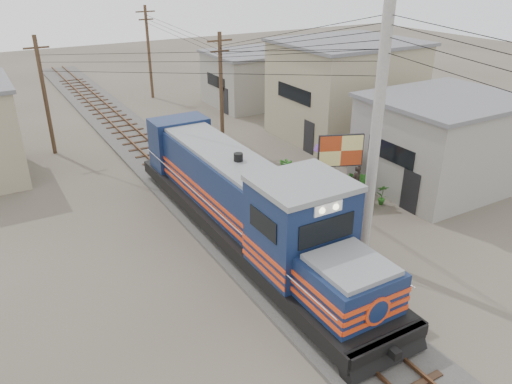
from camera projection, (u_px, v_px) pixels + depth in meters
ground at (283, 275)px, 18.79m from camera, size 120.00×120.00×0.00m
ballast at (181, 181)px, 26.59m from camera, size 3.60×70.00×0.16m
track at (181, 178)px, 26.52m from camera, size 1.15×70.00×0.12m
locomotive at (246, 204)px, 20.23m from camera, size 3.08×16.77×4.16m
utility_pole_main at (375, 138)px, 17.87m from camera, size 0.40×0.40×10.00m
wooden_pole_mid at (221, 89)px, 30.25m from camera, size 1.60×0.24×7.00m
wooden_pole_far at (149, 51)px, 41.25m from camera, size 1.60×0.24×7.50m
wooden_pole_left at (45, 94)px, 29.06m from camera, size 1.60×0.24×7.00m
power_lines at (180, 39)px, 22.18m from camera, size 9.65×19.00×3.30m
shophouse_front at (441, 142)px, 25.37m from camera, size 7.35×6.30×4.70m
shophouse_mid at (345, 89)px, 32.56m from camera, size 8.40×7.35×6.20m
shophouse_back at (250, 78)px, 40.13m from camera, size 6.30×6.30×4.20m
billboard at (341, 152)px, 23.64m from camera, size 2.06×0.95×3.38m
market_umbrella at (337, 144)px, 25.20m from camera, size 3.12×3.12×2.64m
vendor at (356, 182)px, 24.47m from camera, size 0.69×0.50×1.74m
plant_nursery at (351, 195)px, 24.09m from camera, size 3.52×2.94×1.13m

